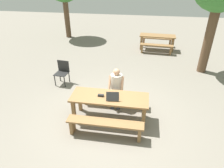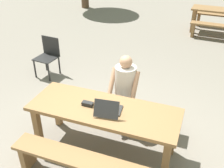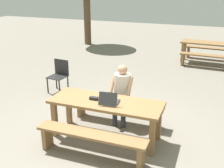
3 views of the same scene
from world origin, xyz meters
name	(u,v)px [view 1 (image 1 of 3)]	position (x,y,z in m)	size (l,w,h in m)	color
ground_plane	(110,119)	(0.00, 0.00, 0.00)	(30.00, 30.00, 0.00)	gray
picnic_table_front	(110,100)	(0.00, 0.00, 0.64)	(2.08, 0.75, 0.75)	olive
bench_near	(105,125)	(0.00, -0.67, 0.34)	(1.92, 0.30, 0.45)	olive
bench_far	(113,96)	(0.00, 0.67, 0.34)	(1.92, 0.30, 0.45)	olive
laptop	(113,97)	(0.10, -0.07, 0.81)	(0.37, 0.38, 0.24)	#2D2D2D
small_pouch	(101,95)	(-0.23, -0.02, 0.78)	(0.16, 0.07, 0.05)	black
person_seated	(116,85)	(0.09, 0.64, 0.74)	(0.44, 0.42, 1.26)	#333847
plastic_chair	(62,72)	(-2.05, 1.77, 0.46)	(0.48, 0.48, 0.85)	#262626
picnic_table_mid	(157,38)	(1.47, 5.99, 0.63)	(1.83, 0.76, 0.76)	olive
bench_mid_south	(156,47)	(1.44, 5.40, 0.34)	(1.63, 0.39, 0.46)	olive
bench_mid_north	(157,40)	(1.50, 6.58, 0.34)	(1.63, 0.39, 0.46)	olive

